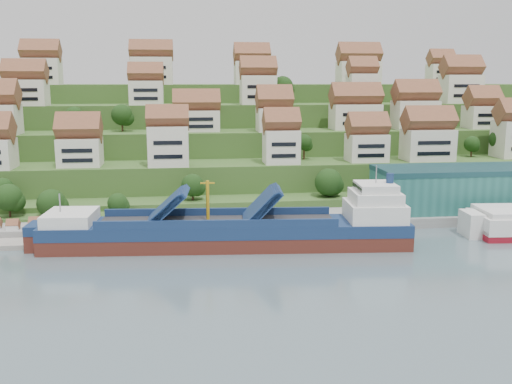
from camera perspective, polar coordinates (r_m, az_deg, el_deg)
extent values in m
plane|color=slate|center=(115.35, 4.55, -5.13)|extent=(300.00, 300.00, 0.00)
cube|color=gray|center=(134.31, 11.62, -2.53)|extent=(180.00, 14.00, 2.20)
cube|color=gray|center=(129.21, -22.80, -3.98)|extent=(45.00, 20.00, 1.00)
cube|color=#2D4C1E|center=(198.05, -0.55, 2.27)|extent=(260.00, 128.00, 4.00)
cube|color=#2D4C1E|center=(202.48, -0.72, 3.46)|extent=(260.00, 118.00, 11.00)
cube|color=#2D4C1E|center=(209.95, -0.98, 4.69)|extent=(260.00, 102.00, 18.00)
cube|color=#2D4C1E|center=(217.52, -1.22, 5.83)|extent=(260.00, 86.00, 25.00)
cube|color=#2D4C1E|center=(226.20, -1.47, 6.79)|extent=(260.00, 68.00, 31.00)
cube|color=silver|center=(150.63, -17.18, 3.84)|extent=(10.45, 8.57, 7.03)
cube|color=silver|center=(145.25, -8.77, 4.56)|extent=(10.06, 7.03, 10.05)
cube|color=silver|center=(148.68, 2.53, 4.55)|extent=(8.89, 7.62, 8.66)
cube|color=silver|center=(155.37, 11.00, 4.37)|extent=(10.23, 7.73, 7.25)
cube|color=silver|center=(161.10, 16.77, 4.54)|extent=(12.88, 8.26, 8.38)
cube|color=silver|center=(164.98, -5.95, 7.10)|extent=(12.81, 7.90, 5.94)
cube|color=silver|center=(163.67, 1.83, 7.24)|extent=(9.61, 8.56, 6.61)
cube|color=silver|center=(173.20, 9.89, 7.42)|extent=(14.23, 8.36, 7.41)
cube|color=silver|center=(178.18, 15.60, 7.44)|extent=(12.60, 8.18, 8.45)
cube|color=silver|center=(187.49, 21.62, 6.98)|extent=(9.42, 8.04, 6.78)
cube|color=silver|center=(182.12, -21.99, 9.19)|extent=(11.82, 7.86, 7.53)
cube|color=silver|center=(179.37, -10.91, 9.71)|extent=(10.12, 7.30, 7.24)
cube|color=silver|center=(179.73, 0.21, 10.16)|extent=(10.77, 7.79, 8.83)
cube|color=silver|center=(187.01, 10.52, 10.10)|extent=(8.79, 7.14, 9.44)
cube|color=silver|center=(202.09, 19.75, 9.66)|extent=(12.24, 8.47, 9.15)
cube|color=silver|center=(201.42, -20.62, 11.20)|extent=(11.73, 8.03, 8.39)
cube|color=silver|center=(196.10, -10.37, 11.82)|extent=(13.58, 7.51, 8.91)
cube|color=silver|center=(197.10, -0.42, 11.81)|extent=(11.55, 8.15, 7.73)
cube|color=silver|center=(207.72, 10.20, 11.62)|extent=(14.33, 8.73, 7.89)
cube|color=silver|center=(220.01, 17.94, 11.13)|extent=(8.65, 7.05, 7.16)
ellipsoid|color=#1D3F15|center=(144.63, -23.99, 0.32)|extent=(4.97, 4.97, 4.97)
ellipsoid|color=#1D3F15|center=(141.19, 7.26, 0.96)|extent=(6.83, 6.83, 6.83)
ellipsoid|color=#1D3F15|center=(136.87, -6.37, 0.68)|extent=(5.43, 5.43, 5.43)
ellipsoid|color=#1D3F15|center=(172.74, 20.78, 4.52)|extent=(4.43, 4.43, 4.43)
ellipsoid|color=#1D3F15|center=(176.59, 23.14, 4.87)|extent=(5.67, 5.67, 5.67)
ellipsoid|color=#1D3F15|center=(156.41, 4.83, 4.99)|extent=(4.32, 4.32, 4.32)
ellipsoid|color=#1D3F15|center=(180.59, 13.92, 7.93)|extent=(4.31, 4.31, 4.31)
ellipsoid|color=#1D3F15|center=(170.79, -17.73, 7.23)|extent=(5.43, 5.43, 5.43)
ellipsoid|color=#1D3F15|center=(167.50, -13.27, 7.53)|extent=(6.00, 6.00, 6.00)
ellipsoid|color=#1D3F15|center=(184.43, 2.69, 10.46)|extent=(6.83, 6.83, 6.83)
ellipsoid|color=#1D3F15|center=(192.74, 9.76, 10.37)|extent=(5.43, 5.43, 5.43)
ellipsoid|color=#1D3F15|center=(192.57, 11.50, 9.66)|extent=(4.21, 4.21, 4.21)
ellipsoid|color=#1D3F15|center=(135.21, -23.50, -0.51)|extent=(5.97, 5.97, 5.97)
ellipsoid|color=#1D3F15|center=(133.30, -19.77, -1.09)|extent=(6.36, 6.36, 6.36)
ellipsoid|color=#1D3F15|center=(131.00, -13.67, -1.11)|extent=(4.57, 4.57, 4.57)
cube|color=#266861|center=(148.28, 23.24, 0.47)|extent=(60.00, 15.00, 10.00)
cylinder|color=gray|center=(127.96, 11.58, -0.85)|extent=(0.16, 0.16, 8.00)
cube|color=maroon|center=(127.49, 11.89, 0.74)|extent=(1.20, 0.05, 0.80)
cube|color=white|center=(126.96, -23.09, -3.51)|extent=(2.40, 2.20, 2.20)
cube|color=white|center=(127.34, -21.18, -3.33)|extent=(2.40, 2.20, 2.20)
cube|color=#522119|center=(112.55, -2.92, -4.99)|extent=(71.74, 16.65, 4.56)
cube|color=navy|center=(111.78, -2.93, -3.55)|extent=(71.75, 16.76, 2.37)
cube|color=silver|center=(115.38, -18.06, -2.46)|extent=(9.92, 11.09, 2.37)
cube|color=#262628|center=(111.52, -3.87, -2.97)|extent=(46.17, 12.95, 0.27)
cube|color=navy|center=(111.49, -9.05, -1.45)|extent=(7.62, 10.58, 6.30)
cube|color=navy|center=(110.94, 0.35, -1.37)|extent=(7.28, 10.55, 6.66)
cylinder|color=gold|center=(110.68, -4.84, -0.96)|extent=(0.69, 0.69, 8.20)
cube|color=silver|center=(114.71, 11.79, -1.89)|extent=(11.74, 11.24, 3.65)
cube|color=silver|center=(114.11, 11.85, -0.47)|extent=(9.84, 10.00, 2.28)
cube|color=silver|center=(113.75, 11.88, 0.48)|extent=(7.93, 8.77, 1.64)
cylinder|color=navy|center=(114.18, 13.25, 1.34)|extent=(1.57, 1.57, 2.00)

